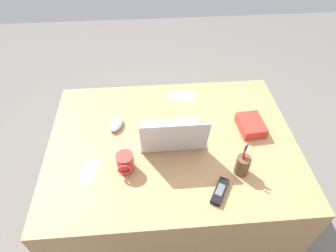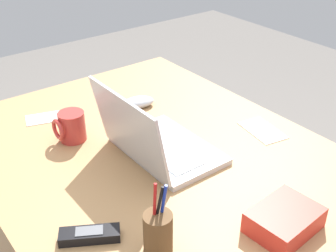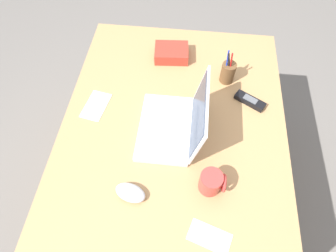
% 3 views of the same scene
% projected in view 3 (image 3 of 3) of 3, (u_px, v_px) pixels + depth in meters
% --- Properties ---
extents(ground_plane, '(6.00, 6.00, 0.00)m').
position_uv_depth(ground_plane, '(171.00, 189.00, 1.81)').
color(ground_plane, slate).
extents(desk, '(1.28, 0.96, 0.72)m').
position_uv_depth(desk, '(172.00, 165.00, 1.51)').
color(desk, tan).
rests_on(desk, ground).
extents(laptop, '(0.33, 0.27, 0.23)m').
position_uv_depth(laptop, '(176.00, 124.00, 1.16)').
color(laptop, silver).
rests_on(laptop, desk).
extents(computer_mouse, '(0.10, 0.13, 0.04)m').
position_uv_depth(computer_mouse, '(130.00, 193.00, 1.04)').
color(computer_mouse, silver).
rests_on(computer_mouse, desk).
extents(coffee_mug_white, '(0.08, 0.09, 0.09)m').
position_uv_depth(coffee_mug_white, '(211.00, 182.00, 1.03)').
color(coffee_mug_white, '#C63833').
rests_on(coffee_mug_white, desk).
extents(cordless_phone, '(0.11, 0.14, 0.03)m').
position_uv_depth(cordless_phone, '(250.00, 101.00, 1.27)').
color(cordless_phone, black).
rests_on(cordless_phone, desk).
extents(pen_holder, '(0.07, 0.07, 0.18)m').
position_uv_depth(pen_holder, '(228.00, 72.00, 1.30)').
color(pen_holder, brown).
rests_on(pen_holder, desk).
extents(snack_bag, '(0.14, 0.17, 0.06)m').
position_uv_depth(snack_bag, '(171.00, 53.00, 1.41)').
color(snack_bag, red).
rests_on(snack_bag, desk).
extents(paper_note_near_laptop, '(0.17, 0.12, 0.00)m').
position_uv_depth(paper_note_near_laptop, '(96.00, 106.00, 1.27)').
color(paper_note_near_laptop, white).
rests_on(paper_note_near_laptop, desk).
extents(paper_note_left, '(0.12, 0.16, 0.00)m').
position_uv_depth(paper_note_left, '(210.00, 237.00, 0.97)').
color(paper_note_left, white).
rests_on(paper_note_left, desk).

